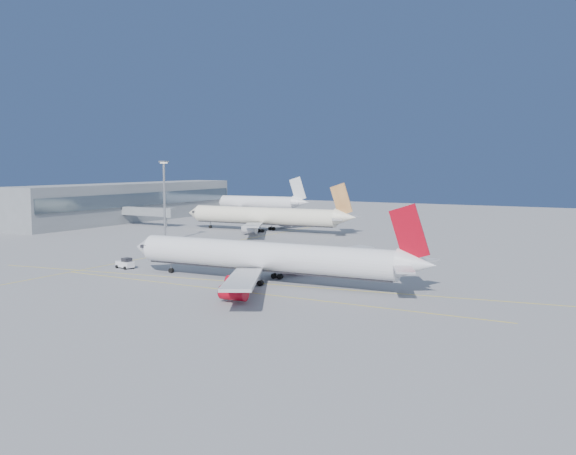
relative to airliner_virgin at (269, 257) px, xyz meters
The scene contains 9 objects.
ground 6.65m from the airliner_virgin, 125.79° to the left, with size 500.00×500.00×0.00m, color slate.
terminal 147.35m from the airliner_virgin, 142.97° to the left, with size 18.40×110.00×15.00m.
jet_bridge 122.11m from the airliner_virgin, 141.67° to the left, with size 23.60×3.60×6.90m.
taxiway_lines 20.67m from the airliner_virgin, 149.95° to the left, with size 118.86×140.00×0.02m.
airliner_virgin is the anchor object (origin of this frame).
airliner_etihad 94.16m from the airliner_virgin, 121.25° to the left, with size 64.13×59.22×16.74m.
airliner_third 171.77m from the airliner_virgin, 124.68° to the left, with size 64.21×58.93×17.22m.
pushback_tug 36.05m from the airliner_virgin, behind, with size 4.50×3.19×2.36m.
light_mast 71.93m from the airliner_virgin, 146.00° to the left, with size 2.04×2.04×23.57m.
Camera 1 is at (64.99, -108.14, 22.64)m, focal length 40.00 mm.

